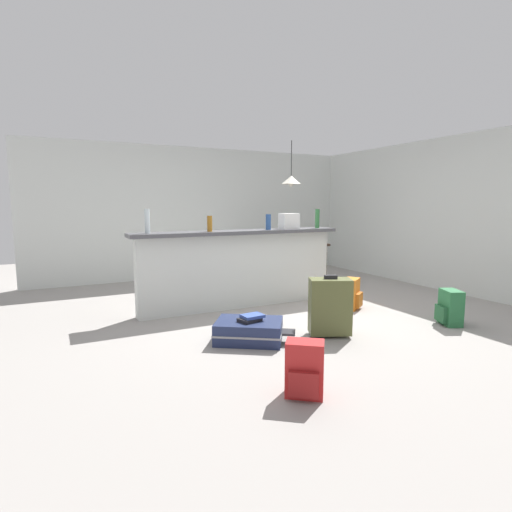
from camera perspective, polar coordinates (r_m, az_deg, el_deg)
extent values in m
cube|color=gray|center=(5.56, 3.82, -7.81)|extent=(13.00, 13.00, 0.05)
cube|color=silver|center=(8.14, -7.15, 6.07)|extent=(6.60, 0.10, 2.50)
cube|color=silver|center=(7.59, 23.02, 5.45)|extent=(0.10, 6.00, 2.50)
cube|color=silver|center=(5.60, -2.34, -2.09)|extent=(2.80, 0.20, 1.02)
cube|color=#4C4C51|center=(5.54, -2.37, 3.37)|extent=(2.96, 0.40, 0.05)
cylinder|color=silver|center=(5.12, -15.05, 4.74)|extent=(0.06, 0.06, 0.30)
cylinder|color=#9E661E|center=(5.31, -6.53, 4.54)|extent=(0.07, 0.07, 0.21)
cylinder|color=#284C89|center=(5.66, 1.74, 4.80)|extent=(0.07, 0.07, 0.22)
cylinder|color=#2D6B38|center=(6.15, 8.61, 5.24)|extent=(0.07, 0.07, 0.28)
cube|color=silver|center=(5.94, 4.66, 4.92)|extent=(0.26, 0.18, 0.22)
cube|color=#332319|center=(7.13, 4.96, 1.65)|extent=(1.10, 0.80, 0.04)
cylinder|color=#332319|center=(6.64, 2.87, -1.98)|extent=(0.06, 0.06, 0.70)
cylinder|color=#332319|center=(7.17, 9.69, -1.38)|extent=(0.06, 0.06, 0.70)
cylinder|color=#332319|center=(7.23, 0.20, -1.20)|extent=(0.06, 0.06, 0.70)
cylinder|color=#332319|center=(7.72, 6.70, -0.70)|extent=(0.06, 0.06, 0.70)
cube|color=black|center=(6.60, 7.22, -1.38)|extent=(0.40, 0.40, 0.04)
cube|color=black|center=(6.71, 6.41, 1.02)|extent=(0.40, 0.04, 0.48)
cylinder|color=black|center=(6.42, 6.78, -3.66)|extent=(0.04, 0.04, 0.41)
cylinder|color=black|center=(6.59, 9.12, -3.41)|extent=(0.04, 0.04, 0.41)
cylinder|color=black|center=(6.68, 5.29, -3.20)|extent=(0.04, 0.04, 0.41)
cylinder|color=black|center=(6.85, 7.57, -2.97)|extent=(0.04, 0.04, 0.41)
cube|color=black|center=(7.72, 3.31, -0.06)|extent=(0.44, 0.44, 0.04)
cube|color=black|center=(7.53, 3.87, 1.74)|extent=(0.40, 0.08, 0.48)
cylinder|color=black|center=(7.96, 3.90, -1.47)|extent=(0.04, 0.04, 0.41)
cylinder|color=black|center=(7.84, 1.76, -1.60)|extent=(0.04, 0.04, 0.41)
cylinder|color=black|center=(7.68, 4.87, -1.82)|extent=(0.04, 0.04, 0.41)
cylinder|color=black|center=(7.55, 2.67, -1.96)|extent=(0.04, 0.04, 0.41)
cylinder|color=black|center=(7.17, 5.01, 13.47)|extent=(0.01, 0.01, 0.62)
cone|color=white|center=(7.14, 4.98, 10.61)|extent=(0.34, 0.34, 0.14)
sphere|color=white|center=(7.14, 4.97, 9.97)|extent=(0.07, 0.07, 0.07)
cube|color=#1E284C|center=(4.30, -0.99, -10.48)|extent=(0.83, 0.78, 0.22)
cube|color=gray|center=(4.30, -0.99, -10.48)|extent=(0.85, 0.79, 0.02)
cube|color=#2D2D33|center=(4.27, 4.57, -10.64)|extent=(0.22, 0.23, 0.02)
cube|color=orange|center=(5.69, 13.20, -5.19)|extent=(0.33, 0.31, 0.42)
cube|color=#AB5918|center=(5.68, 14.26, -6.00)|extent=(0.21, 0.18, 0.19)
cube|color=black|center=(5.65, 12.03, -5.46)|extent=(0.04, 0.04, 0.36)
cube|color=black|center=(5.78, 12.40, -5.17)|extent=(0.04, 0.04, 0.36)
cube|color=#51562D|center=(4.47, 10.36, -6.96)|extent=(0.50, 0.41, 0.60)
cylinder|color=black|center=(4.60, 12.63, -10.52)|extent=(0.07, 0.05, 0.06)
cylinder|color=black|center=(4.52, 7.87, -10.70)|extent=(0.07, 0.05, 0.06)
cube|color=#232328|center=(4.41, 10.46, -2.92)|extent=(0.14, 0.10, 0.04)
cube|color=red|center=(3.15, 6.86, -15.44)|extent=(0.33, 0.31, 0.42)
cube|color=maroon|center=(3.08, 6.70, -17.49)|extent=(0.21, 0.18, 0.19)
cube|color=black|center=(3.25, 5.70, -15.06)|extent=(0.04, 0.04, 0.36)
cube|color=black|center=(3.25, 8.25, -15.15)|extent=(0.04, 0.04, 0.36)
cube|color=#286B3D|center=(5.35, 25.71, -6.53)|extent=(0.28, 0.33, 0.42)
cube|color=#205530|center=(5.32, 24.61, -7.37)|extent=(0.14, 0.23, 0.19)
cube|color=black|center=(5.46, 26.28, -6.52)|extent=(0.04, 0.04, 0.36)
cube|color=black|center=(5.34, 27.00, -6.86)|extent=(0.04, 0.04, 0.36)
cube|color=black|center=(4.24, -0.90, -8.93)|extent=(0.26, 0.21, 0.04)
cube|color=#334C99|center=(4.25, -0.49, -8.43)|extent=(0.24, 0.18, 0.03)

